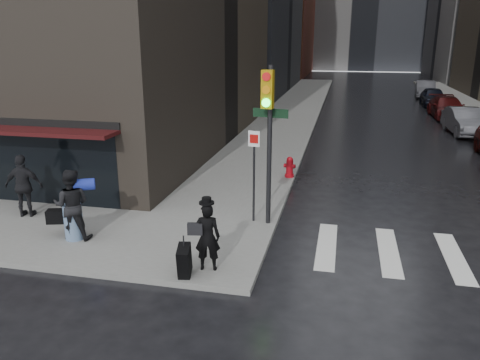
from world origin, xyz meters
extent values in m
plane|color=black|center=(0.00, 0.00, 0.00)|extent=(140.00, 140.00, 0.00)
cube|color=slate|center=(0.00, 27.00, 0.07)|extent=(4.00, 50.00, 0.15)
cube|color=slate|center=(13.50, 27.00, 0.07)|extent=(3.00, 50.00, 0.15)
cube|color=silver|center=(3.50, 1.00, 0.01)|extent=(0.50, 3.00, 0.01)
cube|color=silver|center=(5.10, 1.00, 0.01)|extent=(0.50, 3.00, 0.01)
cube|color=silver|center=(6.70, 1.00, 0.01)|extent=(0.50, 3.00, 0.01)
cube|color=black|center=(-7.00, 2.05, 1.40)|extent=(8.00, 0.12, 2.60)
imported|color=black|center=(0.84, -1.25, 0.97)|extent=(0.66, 0.49, 1.63)
cylinder|color=black|center=(0.84, -1.25, 1.80)|extent=(0.35, 0.35, 0.04)
cylinder|color=black|center=(0.84, -1.25, 1.86)|extent=(0.22, 0.22, 0.13)
cube|color=black|center=(0.58, -1.35, 1.18)|extent=(0.36, 0.17, 0.28)
cube|color=black|center=(0.42, -1.71, 0.53)|extent=(0.38, 0.67, 0.83)
cylinder|color=black|center=(0.42, -1.71, 0.97)|extent=(0.03, 0.03, 0.38)
imported|color=black|center=(-3.16, -0.36, 1.12)|extent=(1.11, 0.97, 1.94)
cube|color=black|center=(-3.65, -0.30, 0.73)|extent=(0.65, 0.46, 0.36)
cylinder|color=#1C2B9C|center=(-2.89, -0.15, 1.64)|extent=(0.66, 0.54, 0.31)
imported|color=black|center=(-5.50, 0.86, 1.11)|extent=(1.19, 0.68, 1.91)
cylinder|color=black|center=(1.75, 1.90, 2.41)|extent=(0.14, 0.14, 4.52)
cube|color=#AB870B|center=(1.71, 1.65, 4.05)|extent=(0.34, 0.25, 1.02)
cylinder|color=red|center=(1.69, 1.54, 4.39)|extent=(0.23, 0.09, 0.23)
cylinder|color=orange|center=(1.69, 1.54, 4.05)|extent=(0.23, 0.09, 0.23)
cylinder|color=#19E533|center=(1.69, 1.54, 3.71)|extent=(0.23, 0.09, 0.23)
cylinder|color=black|center=(1.30, 1.97, 1.51)|extent=(0.07, 0.07, 2.71)
cube|color=white|center=(1.30, 1.94, 2.63)|extent=(0.34, 0.07, 0.45)
cube|color=black|center=(1.75, 1.98, 3.37)|extent=(1.01, 0.18, 0.25)
cylinder|color=#990912|center=(1.80, 6.76, 0.21)|extent=(0.36, 0.36, 0.11)
cylinder|color=#990912|center=(1.80, 6.76, 0.48)|extent=(0.27, 0.27, 0.67)
sphere|color=#990912|center=(1.80, 6.76, 0.84)|extent=(0.24, 0.24, 0.24)
cylinder|color=#990912|center=(1.80, 6.76, 0.60)|extent=(0.47, 0.23, 0.16)
imported|color=#535459|center=(10.56, 18.16, 0.76)|extent=(1.84, 4.68, 1.52)
imported|color=#400C0D|center=(10.72, 24.14, 0.72)|extent=(2.13, 5.00, 1.44)
imported|color=black|center=(10.75, 30.13, 0.74)|extent=(1.89, 4.42, 1.49)
imported|color=#424247|center=(11.01, 36.12, 0.77)|extent=(2.10, 4.83, 1.55)
camera|label=1|loc=(3.73, -10.76, 5.36)|focal=35.00mm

